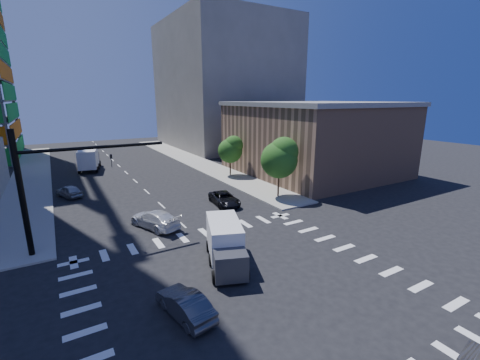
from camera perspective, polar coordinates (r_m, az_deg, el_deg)
ground at (r=20.32m, az=2.10°, el=-18.76°), size 160.00×160.00×0.00m
road_markings at (r=20.31m, az=2.10°, el=-18.75°), size 20.00×20.00×0.01m
sidewalk_ne at (r=59.52m, az=-8.50°, el=3.50°), size 5.00×60.00×0.15m
sidewalk_nw at (r=55.51m, az=-33.12°, el=0.51°), size 5.00×60.00×0.15m
commercial_building at (r=50.23m, az=12.89°, el=7.36°), size 20.50×22.50×10.60m
bg_building_ne at (r=78.26m, az=-2.96°, el=16.43°), size 24.00×30.00×28.00m
signal_mast_nw at (r=26.42m, az=-31.34°, el=-0.02°), size 10.20×0.40×9.00m
tree_south at (r=36.26m, az=7.23°, el=4.04°), size 4.16×4.16×6.82m
tree_north at (r=46.46m, az=-1.57°, el=5.52°), size 3.54×3.52×5.78m
car_nb_far at (r=34.38m, az=-2.79°, el=-3.32°), size 2.76×5.09×1.36m
car_sb_near at (r=29.43m, az=-14.89°, el=-6.72°), size 3.91×5.70×1.53m
car_sb_mid at (r=41.98m, az=-28.11°, el=-1.76°), size 3.04×4.37×1.38m
car_sb_cross at (r=18.14m, az=-9.74°, el=-20.96°), size 2.13×4.25×1.34m
box_truck_near at (r=22.19m, az=-2.51°, el=-11.98°), size 4.04×5.89×2.85m
box_truck_far at (r=56.48m, az=-25.20°, el=3.18°), size 4.01×6.90×3.39m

